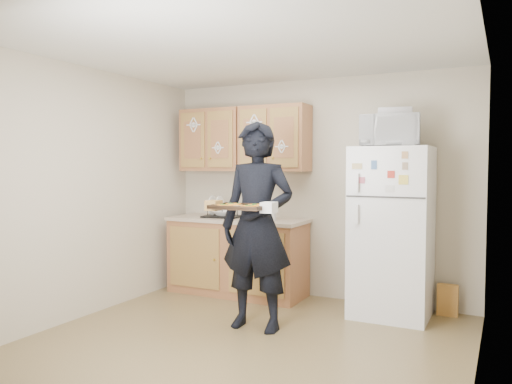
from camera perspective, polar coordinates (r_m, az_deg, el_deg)
floor at (r=4.40m, az=-1.73°, el=-17.12°), size 3.60×3.60×0.00m
ceiling at (r=4.24m, az=-1.79°, el=16.46°), size 3.60×3.60×0.00m
wall_back at (r=5.78m, az=6.79°, el=0.39°), size 3.60×0.04×2.50m
wall_front at (r=2.70m, az=-20.34°, el=-2.80°), size 3.60×0.04×2.50m
wall_left at (r=5.24m, az=-19.34°, el=-0.03°), size 0.04×3.60×2.50m
wall_right at (r=3.64m, az=24.01°, el=-1.41°), size 0.04×3.60×2.50m
refrigerator at (r=5.20m, az=15.26°, el=-4.42°), size 0.75×0.70×1.70m
base_cabinet at (r=5.93m, az=-2.14°, el=-7.50°), size 1.60×0.60×0.86m
countertop at (r=5.87m, az=-2.15°, el=-3.18°), size 1.64×0.64×0.04m
upper_cab_left at (r=6.16m, az=-4.84°, el=5.91°), size 0.80×0.33×0.75m
upper_cab_right at (r=5.77m, az=2.16°, el=6.12°), size 0.80×0.33×0.75m
cereal_box at (r=5.49m, az=21.05°, el=-11.46°), size 0.20×0.07×0.32m
person at (r=4.61m, az=0.14°, el=-3.89°), size 0.72×0.49×1.92m
baking_tray at (r=4.33m, az=-1.77°, el=-1.78°), size 0.49×0.37×0.04m
pizza_front_left at (r=4.31m, az=-3.56°, el=-1.58°), size 0.16×0.16×0.02m
pizza_front_right at (r=4.21m, az=-0.90°, el=-1.68°), size 0.16×0.16×0.02m
pizza_back_left at (r=4.45m, az=-2.60°, el=-1.43°), size 0.16×0.16×0.02m
pizza_back_right at (r=4.35m, az=-0.00°, el=-1.53°), size 0.16×0.16×0.02m
microwave at (r=5.12m, az=15.08°, el=6.75°), size 0.61×0.46×0.31m
foil_pan at (r=5.16m, az=15.66°, el=8.84°), size 0.35×0.27×0.07m
dish_rack at (r=5.95m, az=-3.88°, el=-2.07°), size 0.46×0.37×0.17m
bowl at (r=5.95m, az=-3.78°, el=-2.43°), size 0.23×0.23×0.06m
soap_bottle at (r=5.59m, az=1.75°, el=-2.19°), size 0.11×0.11×0.21m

